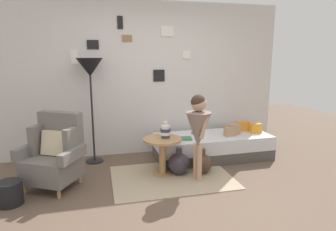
% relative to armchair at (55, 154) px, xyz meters
% --- Properties ---
extents(ground_plane, '(12.00, 12.00, 0.00)m').
position_rel_armchair_xyz_m(ground_plane, '(1.40, -0.82, -0.44)').
color(ground_plane, brown).
extents(gallery_wall, '(4.80, 0.12, 2.60)m').
position_rel_armchair_xyz_m(gallery_wall, '(1.40, 1.13, 0.86)').
color(gallery_wall, silver).
rests_on(gallery_wall, ground).
extents(rug, '(1.67, 1.19, 0.01)m').
position_rel_armchair_xyz_m(rug, '(1.55, -0.11, -0.43)').
color(rug, tan).
rests_on(rug, ground).
extents(armchair, '(0.90, 0.83, 0.97)m').
position_rel_armchair_xyz_m(armchair, '(0.00, 0.00, 0.00)').
color(armchair, tan).
rests_on(armchair, ground).
extents(daybed, '(1.92, 0.84, 0.40)m').
position_rel_armchair_xyz_m(daybed, '(2.42, 0.52, -0.24)').
color(daybed, '#4C4742').
rests_on(daybed, ground).
extents(pillow_head, '(0.20, 0.14, 0.16)m').
position_rel_armchair_xyz_m(pillow_head, '(3.19, 0.48, 0.04)').
color(pillow_head, orange).
rests_on(pillow_head, daybed).
extents(pillow_mid, '(0.23, 0.14, 0.17)m').
position_rel_armchair_xyz_m(pillow_mid, '(3.04, 0.67, 0.05)').
color(pillow_mid, orange).
rests_on(pillow_mid, daybed).
extents(pillow_back, '(0.23, 0.14, 0.17)m').
position_rel_armchair_xyz_m(pillow_back, '(2.77, 0.48, 0.05)').
color(pillow_back, tan).
rests_on(pillow_back, daybed).
extents(pillow_extra, '(0.17, 0.14, 0.15)m').
position_rel_armchair_xyz_m(pillow_extra, '(2.66, 0.40, 0.04)').
color(pillow_extra, tan).
rests_on(pillow_extra, daybed).
extents(side_table, '(0.55, 0.55, 0.54)m').
position_rel_armchair_xyz_m(side_table, '(1.45, 0.04, -0.05)').
color(side_table, tan).
rests_on(side_table, ground).
extents(vase_striped, '(0.15, 0.15, 0.24)m').
position_rel_armchair_xyz_m(vase_striped, '(1.50, 0.06, 0.20)').
color(vase_striped, '#2D384C').
rests_on(vase_striped, side_table).
extents(floor_lamp, '(0.40, 0.40, 1.67)m').
position_rel_armchair_xyz_m(floor_lamp, '(0.48, 0.80, 1.02)').
color(floor_lamp, black).
rests_on(floor_lamp, ground).
extents(person_child, '(0.34, 0.34, 1.20)m').
position_rel_armchair_xyz_m(person_child, '(1.87, -0.28, 0.33)').
color(person_child, tan).
rests_on(person_child, ground).
extents(book_on_daybed, '(0.24, 0.19, 0.03)m').
position_rel_armchair_xyz_m(book_on_daybed, '(1.88, 0.38, -0.02)').
color(book_on_daybed, '#417552').
rests_on(book_on_daybed, daybed).
extents(demijohn_near, '(0.31, 0.31, 0.40)m').
position_rel_armchair_xyz_m(demijohn_near, '(1.68, -0.01, -0.28)').
color(demijohn_near, '#332D38').
rests_on(demijohn_near, ground).
extents(demijohn_far, '(0.28, 0.28, 0.37)m').
position_rel_armchair_xyz_m(demijohn_far, '(2.03, -0.05, -0.29)').
color(demijohn_far, '#473323').
rests_on(demijohn_far, ground).
extents(magazine_basket, '(0.28, 0.28, 0.28)m').
position_rel_armchair_xyz_m(magazine_basket, '(-0.46, -0.41, -0.30)').
color(magazine_basket, black).
rests_on(magazine_basket, ground).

